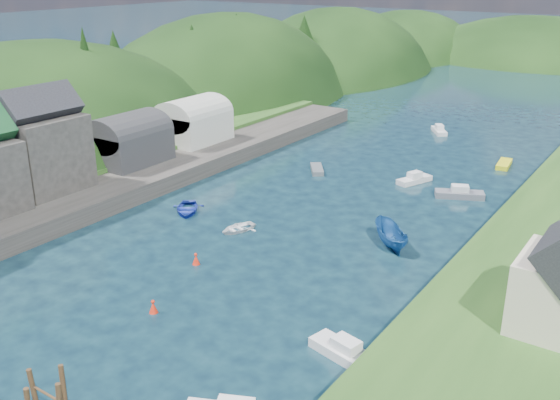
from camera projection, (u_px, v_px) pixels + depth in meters
The scene contains 9 objects.
ground at pixel (379, 178), 77.81m from camera, with size 600.00×600.00×0.00m, color black.
hillside_left at pixel (226, 142), 123.66m from camera, with size 44.00×245.56×52.00m.
hill_trees at pixel (439, 73), 84.99m from camera, with size 92.01×148.78×12.09m.
quay_left at pixel (53, 203), 66.87m from camera, with size 12.00×110.00×2.00m, color #2D2B28.
terrace_left_grass at pixel (14, 189), 70.47m from camera, with size 12.00×110.00×2.50m, color #234719.
boat_sheds at pixel (163, 127), 81.11m from camera, with size 7.00×21.00×7.50m.
channel_buoy_near at pixel (153, 307), 47.65m from camera, with size 0.70×0.70×1.10m.
channel_buoy_far at pixel (196, 259), 55.36m from camera, with size 0.70×0.70×1.10m.
moored_boats at pixel (231, 258), 55.18m from camera, with size 36.55×88.51×2.37m.
Camera 1 is at (31.23, -17.93, 24.99)m, focal length 40.00 mm.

